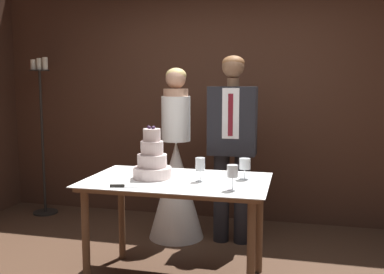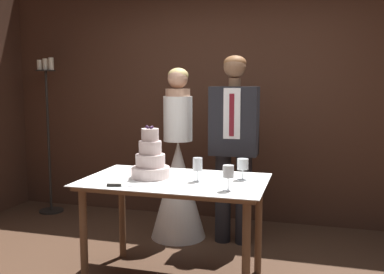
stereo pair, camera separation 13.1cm
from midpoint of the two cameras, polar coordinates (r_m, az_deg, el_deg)
name	(u,v)px [view 1 (the left image)]	position (r m, az deg, el deg)	size (l,w,h in m)	color
wall_back	(228,95)	(4.79, 4.01, 5.57)	(5.56, 0.12, 2.77)	#472B1E
cake_table	(177,192)	(3.23, -3.16, -7.32)	(1.36, 0.83, 0.80)	brown
tiered_cake	(152,161)	(3.25, -6.49, -3.18)	(0.29, 0.29, 0.40)	beige
cake_knife	(128,186)	(3.01, -9.71, -6.49)	(0.42, 0.12, 0.02)	silver
wine_glass_near	(232,173)	(2.87, 4.11, -4.75)	(0.07, 0.07, 0.17)	silver
wine_glass_middle	(245,164)	(3.20, 5.89, -3.67)	(0.08, 0.08, 0.16)	silver
wine_glass_far	(200,165)	(3.12, -0.10, -3.74)	(0.07, 0.07, 0.18)	silver
bride	(176,177)	(4.21, -3.02, -5.34)	(0.54, 0.54, 1.67)	white
groom	(232,139)	(4.02, 4.47, -0.24)	(0.44, 0.25, 1.77)	black
candle_stand	(42,135)	(5.24, -20.01, 0.24)	(0.28, 0.28, 1.81)	black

